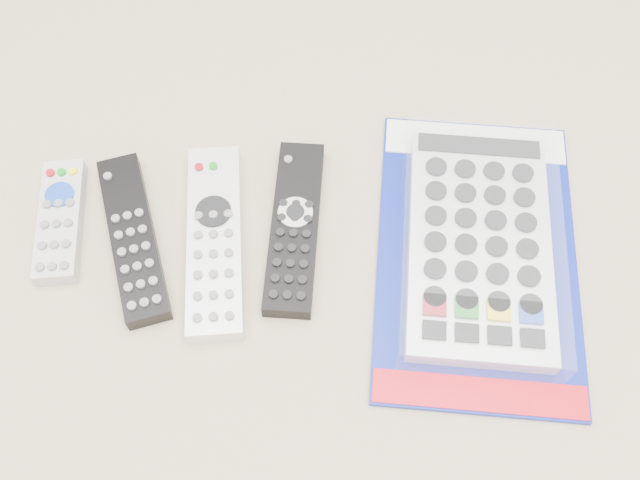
{
  "coord_description": "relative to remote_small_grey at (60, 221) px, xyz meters",
  "views": [
    {
      "loc": [
        0.02,
        -0.34,
        0.64
      ],
      "look_at": [
        0.05,
        0.01,
        0.01
      ],
      "focal_mm": 40.0,
      "sensor_mm": 36.0,
      "label": 1
    }
  ],
  "objects": [
    {
      "name": "remote_small_grey",
      "position": [
        0.0,
        0.0,
        0.0
      ],
      "size": [
        0.04,
        0.14,
        0.02
      ],
      "rotation": [
        0.0,
        0.0,
        -0.0
      ],
      "color": "#AFAFB1",
      "rests_on": "ground"
    },
    {
      "name": "remote_slim_black",
      "position": [
        0.08,
        -0.03,
        0.0
      ],
      "size": [
        0.08,
        0.2,
        0.02
      ],
      "rotation": [
        0.0,
        0.0,
        0.2
      ],
      "color": "black",
      "rests_on": "ground"
    },
    {
      "name": "remote_silver_dvd",
      "position": [
        0.16,
        -0.04,
        0.0
      ],
      "size": [
        0.06,
        0.22,
        0.02
      ],
      "rotation": [
        0.0,
        0.0,
        -0.02
      ],
      "color": "silver",
      "rests_on": "ground"
    },
    {
      "name": "remote_large_black",
      "position": [
        0.24,
        -0.03,
        0.0
      ],
      "size": [
        0.08,
        0.2,
        0.02
      ],
      "rotation": [
        0.0,
        0.0,
        -0.16
      ],
      "color": "black",
      "rests_on": "ground"
    },
    {
      "name": "jumbo_remote_packaged",
      "position": [
        0.42,
        -0.07,
        0.01
      ],
      "size": [
        0.25,
        0.36,
        0.04
      ],
      "rotation": [
        0.0,
        0.0,
        -0.18
      ],
      "color": "navy",
      "rests_on": "ground"
    }
  ]
}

